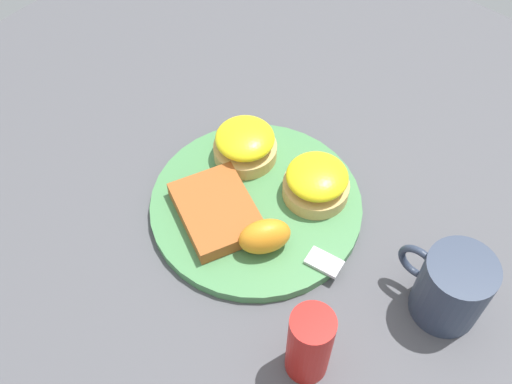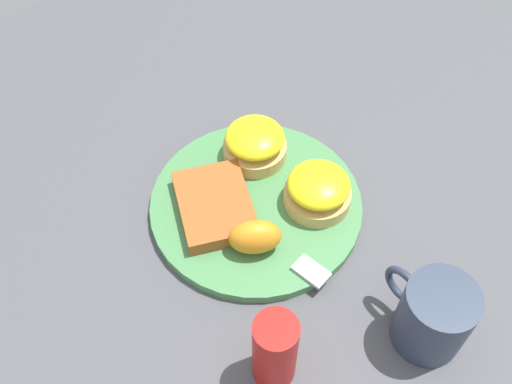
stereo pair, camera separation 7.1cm
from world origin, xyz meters
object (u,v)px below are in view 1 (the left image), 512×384
(hashbrown_patty, at_px, (217,211))
(fork, at_px, (275,237))
(sandwich_benedict_right, at_px, (245,144))
(cup, at_px, (451,287))
(sandwich_benedict_left, at_px, (316,182))
(orange_wedge, at_px, (265,236))
(condiment_bottle, at_px, (309,345))

(hashbrown_patty, relative_size, fork, 0.57)
(sandwich_benedict_right, distance_m, cup, 0.30)
(fork, bearing_deg, sandwich_benedict_right, -32.68)
(hashbrown_patty, bearing_deg, sandwich_benedict_left, -123.25)
(sandwich_benedict_left, bearing_deg, fork, 93.77)
(sandwich_benedict_left, xyz_separation_m, sandwich_benedict_right, (0.10, 0.01, 0.00))
(sandwich_benedict_left, relative_size, orange_wedge, 1.35)
(sandwich_benedict_left, relative_size, hashbrown_patty, 0.73)
(sandwich_benedict_left, bearing_deg, orange_wedge, 91.88)
(sandwich_benedict_right, bearing_deg, hashbrown_patty, 111.99)
(sandwich_benedict_right, height_order, cup, cup)
(sandwich_benedict_right, xyz_separation_m, fork, (-0.11, 0.07, -0.02))
(sandwich_benedict_right, bearing_deg, sandwich_benedict_left, -173.82)
(sandwich_benedict_left, height_order, condiment_bottle, condiment_bottle)
(sandwich_benedict_left, distance_m, fork, 0.08)
(sandwich_benedict_left, xyz_separation_m, cup, (-0.19, 0.02, 0.01))
(orange_wedge, distance_m, cup, 0.21)
(hashbrown_patty, relative_size, condiment_bottle, 1.07)
(sandwich_benedict_right, relative_size, hashbrown_patty, 0.73)
(sandwich_benedict_left, bearing_deg, hashbrown_patty, 56.75)
(sandwich_benedict_left, height_order, cup, cup)
(sandwich_benedict_left, bearing_deg, cup, 173.25)
(cup, bearing_deg, sandwich_benedict_right, -2.23)
(condiment_bottle, bearing_deg, sandwich_benedict_left, -54.50)
(fork, height_order, cup, cup)
(hashbrown_patty, relative_size, orange_wedge, 1.84)
(sandwich_benedict_left, xyz_separation_m, fork, (-0.01, 0.08, -0.02))
(sandwich_benedict_left, bearing_deg, condiment_bottle, 125.50)
(hashbrown_patty, height_order, cup, cup)
(orange_wedge, bearing_deg, condiment_bottle, 148.54)
(sandwich_benedict_right, height_order, orange_wedge, sandwich_benedict_right)
(sandwich_benedict_left, relative_size, fork, 0.42)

